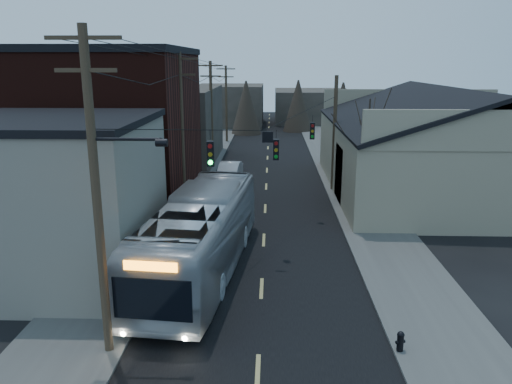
# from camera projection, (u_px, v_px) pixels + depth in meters

# --- Properties ---
(road_surface) EXTENTS (9.00, 110.00, 0.02)m
(road_surface) POSITION_uv_depth(u_px,v_px,m) (267.00, 175.00, 42.66)
(road_surface) COLOR black
(road_surface) RESTS_ON ground
(sidewalk_left) EXTENTS (4.00, 110.00, 0.12)m
(sidewalk_left) POSITION_uv_depth(u_px,v_px,m) (191.00, 174.00, 42.84)
(sidewalk_left) COLOR #474744
(sidewalk_left) RESTS_ON ground
(sidewalk_right) EXTENTS (4.00, 110.00, 0.12)m
(sidewalk_right) POSITION_uv_depth(u_px,v_px,m) (343.00, 175.00, 42.45)
(sidewalk_right) COLOR #474744
(sidewalk_right) RESTS_ON ground
(building_clapboard) EXTENTS (8.00, 8.00, 7.00)m
(building_clapboard) POSITION_uv_depth(u_px,v_px,m) (56.00, 202.00, 21.74)
(building_clapboard) COLOR slate
(building_clapboard) RESTS_ON ground
(building_brick) EXTENTS (10.00, 12.00, 10.00)m
(building_brick) POSITION_uv_depth(u_px,v_px,m) (110.00, 133.00, 32.02)
(building_brick) COLOR black
(building_brick) RESTS_ON ground
(building_left_far) EXTENTS (9.00, 14.00, 7.00)m
(building_left_far) POSITION_uv_depth(u_px,v_px,m) (169.00, 125.00, 47.86)
(building_left_far) COLOR #312D27
(building_left_far) RESTS_ON ground
(warehouse) EXTENTS (16.16, 20.60, 7.73)m
(warehouse) POSITION_uv_depth(u_px,v_px,m) (442.00, 156.00, 36.76)
(warehouse) COLOR gray
(warehouse) RESTS_ON ground
(building_far_left) EXTENTS (10.00, 12.00, 6.00)m
(building_far_left) POSITION_uv_depth(u_px,v_px,m) (230.00, 105.00, 75.92)
(building_far_left) COLOR #312D27
(building_far_left) RESTS_ON ground
(building_far_right) EXTENTS (12.00, 14.00, 5.00)m
(building_far_right) POSITION_uv_depth(u_px,v_px,m) (313.00, 106.00, 80.49)
(building_far_right) COLOR #312D27
(building_far_right) RESTS_ON ground
(bare_tree) EXTENTS (0.40, 0.40, 7.20)m
(bare_tree) POSITION_uv_depth(u_px,v_px,m) (367.00, 156.00, 31.89)
(bare_tree) COLOR black
(bare_tree) RESTS_ON ground
(utility_lines) EXTENTS (11.24, 45.28, 10.50)m
(utility_lines) POSITION_uv_depth(u_px,v_px,m) (223.00, 126.00, 35.83)
(utility_lines) COLOR #382B1E
(utility_lines) RESTS_ON ground
(bus) EXTENTS (4.47, 13.52, 3.69)m
(bus) POSITION_uv_depth(u_px,v_px,m) (201.00, 235.00, 22.57)
(bus) COLOR #9EA4AA
(bus) RESTS_ON ground
(parked_car) EXTENTS (2.03, 4.79, 1.54)m
(parked_car) POSITION_uv_depth(u_px,v_px,m) (229.00, 172.00, 40.29)
(parked_car) COLOR #A9ACB1
(parked_car) RESTS_ON ground
(fire_hydrant) EXTENTS (0.34, 0.24, 0.70)m
(fire_hydrant) POSITION_uv_depth(u_px,v_px,m) (400.00, 340.00, 16.51)
(fire_hydrant) COLOR black
(fire_hydrant) RESTS_ON sidewalk_right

